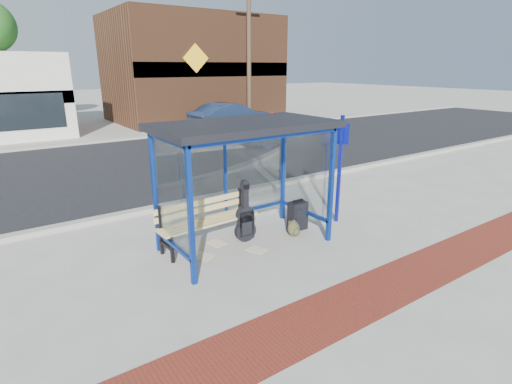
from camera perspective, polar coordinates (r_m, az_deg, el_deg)
ground at (r=7.96m, az=-1.43°, el=-7.57°), size 120.00×120.00×0.00m
brick_paver_strip at (r=6.22m, az=12.33°, el=-15.75°), size 60.00×1.00×0.01m
curb_near at (r=10.32m, az=-10.29°, el=-1.51°), size 60.00×0.25×0.12m
street_asphalt at (r=14.97m, az=-18.48°, el=3.59°), size 60.00×10.00×0.00m
curb_far at (r=19.83m, az=-22.79°, el=6.53°), size 60.00×0.25×0.12m
far_sidewalk at (r=21.67m, az=-23.88°, el=7.08°), size 60.00×4.00×0.01m
bus_shelter at (r=7.39m, az=-1.86°, el=7.34°), size 3.30×1.80×2.42m
storefront_brown at (r=27.29m, az=-9.05°, el=16.95°), size 10.00×7.08×6.40m
tree_right at (r=32.57m, az=-4.51°, el=21.12°), size 3.60×3.60×7.03m
utility_pole_east at (r=23.36m, az=-1.01°, el=19.31°), size 1.60×0.24×8.00m
bench at (r=7.84m, az=-7.05°, el=-3.78°), size 2.06×0.61×0.96m
guitar_bag at (r=7.98m, az=-1.56°, el=-4.08°), size 0.45×0.15×1.20m
suitcase at (r=8.61m, az=5.99°, el=-3.39°), size 0.39×0.26×0.68m
backpack at (r=8.33m, az=5.46°, el=-5.29°), size 0.28×0.26×0.33m
sign_post at (r=8.93m, az=11.90°, el=4.00°), size 0.15×0.29×2.39m
newspaper_a at (r=7.57m, az=-7.52°, el=-9.08°), size 0.41×0.45×0.01m
newspaper_b at (r=7.75m, az=0.16°, el=-8.26°), size 0.39×0.43×0.01m
newspaper_c at (r=8.07m, az=-5.61°, el=-7.28°), size 0.35×0.41×0.01m
parked_car at (r=21.98m, az=-3.62°, el=10.66°), size 4.74×2.00×1.52m
fire_hydrant at (r=24.55m, az=2.31°, el=10.59°), size 0.35×0.23×0.77m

